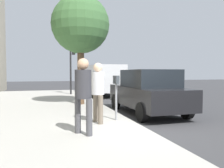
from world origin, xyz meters
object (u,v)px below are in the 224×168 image
object	(u,v)px
parking_meter	(116,88)
pedestrian_at_meter	(98,87)
parked_van_far	(101,78)
traffic_signal	(72,60)
pedestrian_bystander	(83,89)
street_tree	(80,25)
parked_sedan_near	(148,91)

from	to	relation	value
parking_meter	pedestrian_at_meter	world-z (taller)	pedestrian_at_meter
pedestrian_at_meter	parked_van_far	bearing A→B (deg)	66.07
parking_meter	traffic_signal	bearing A→B (deg)	2.00
pedestrian_bystander	parked_van_far	xyz separation A→B (m)	(10.55, -3.09, 0.00)
parked_van_far	traffic_signal	world-z (taller)	traffic_signal
street_tree	traffic_signal	distance (m)	5.36
pedestrian_at_meter	parked_van_far	world-z (taller)	parked_van_far
parked_van_far	street_tree	distance (m)	6.32
parked_van_far	street_tree	xyz separation A→B (m)	(-5.25, 2.32, 2.64)
pedestrian_bystander	parked_sedan_near	distance (m)	4.21
pedestrian_at_meter	pedestrian_bystander	world-z (taller)	pedestrian_bystander
parked_sedan_near	traffic_signal	world-z (taller)	traffic_signal
pedestrian_bystander	parked_van_far	world-z (taller)	parked_van_far
pedestrian_at_meter	traffic_signal	world-z (taller)	traffic_signal
pedestrian_at_meter	street_tree	distance (m)	4.96
parked_sedan_near	pedestrian_bystander	bearing A→B (deg)	132.64
parking_meter	traffic_signal	size ratio (longest dim) A/B	0.39
pedestrian_bystander	traffic_signal	bearing A→B (deg)	51.16
parked_sedan_near	pedestrian_at_meter	bearing A→B (deg)	124.77
pedestrian_bystander	parked_sedan_near	size ratio (longest dim) A/B	0.42
parked_sedan_near	street_tree	bearing A→B (deg)	43.38
pedestrian_at_meter	parked_sedan_near	distance (m)	3.01
parked_sedan_near	traffic_signal	xyz separation A→B (m)	(7.64, 2.13, 1.68)
traffic_signal	parked_sedan_near	bearing A→B (deg)	-164.44
parking_meter	pedestrian_at_meter	xyz separation A→B (m)	(-0.23, 0.65, 0.04)
traffic_signal	parked_van_far	bearing A→B (deg)	-88.25
pedestrian_bystander	traffic_signal	size ratio (longest dim) A/B	0.51
parked_sedan_near	street_tree	size ratio (longest dim) A/B	0.86
parking_meter	pedestrian_at_meter	distance (m)	0.69
pedestrian_bystander	street_tree	world-z (taller)	street_tree
pedestrian_bystander	parked_sedan_near	bearing A→B (deg)	9.01
pedestrian_at_meter	traffic_signal	bearing A→B (deg)	78.68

